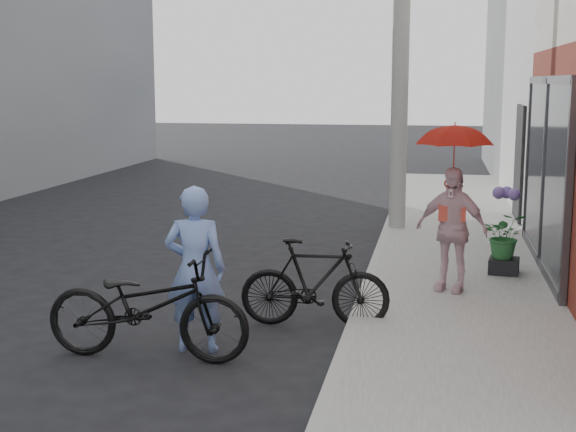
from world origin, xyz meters
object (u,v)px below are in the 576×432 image
(officer, at_px, (195,269))
(kimono_woman, at_px, (451,229))
(bike_left, at_px, (147,306))
(planter, at_px, (504,266))
(utility_pole, at_px, (401,23))
(bike_right, at_px, (315,283))

(officer, xyz_separation_m, kimono_woman, (2.42, 2.28, 0.05))
(bike_left, xyz_separation_m, planter, (3.49, 3.59, -0.29))
(utility_pole, xyz_separation_m, bike_left, (-1.96, -6.68, -2.99))
(bike_left, bearing_deg, planter, -44.51)
(utility_pole, xyz_separation_m, officer, (-1.59, -6.36, -2.70))
(kimono_woman, bearing_deg, bike_left, -116.39)
(bike_left, distance_m, kimono_woman, 3.83)
(officer, relative_size, planter, 4.34)
(bike_left, relative_size, kimono_woman, 1.32)
(officer, relative_size, bike_left, 0.83)
(planter, bearing_deg, officer, -133.66)
(bike_right, bearing_deg, planter, -46.37)
(bike_right, height_order, kimono_woman, kimono_woman)
(officer, xyz_separation_m, bike_right, (1.01, 0.96, -0.33))
(bike_right, bearing_deg, kimono_woman, -50.84)
(officer, relative_size, bike_right, 1.02)
(bike_left, bearing_deg, kimono_woman, -47.32)
(officer, bearing_deg, planter, -140.54)
(planter, bearing_deg, bike_left, -134.16)
(bike_left, height_order, kimono_woman, kimono_woman)
(officer, bearing_deg, bike_left, 34.36)
(officer, bearing_deg, kimono_woman, -143.59)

